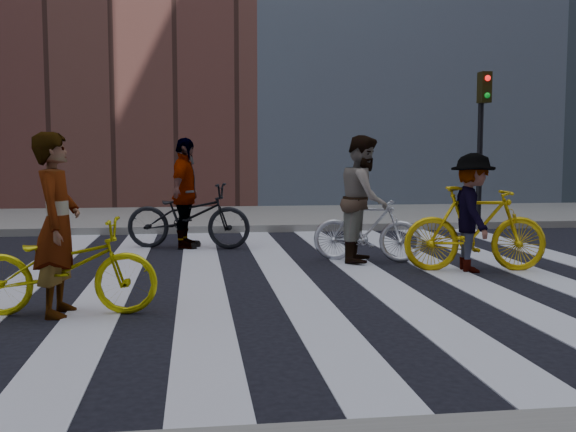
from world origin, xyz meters
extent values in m
plane|color=black|center=(0.00, 0.00, 0.00)|extent=(100.00, 100.00, 0.00)
cube|color=gray|center=(0.00, 7.50, 0.07)|extent=(100.00, 5.00, 0.15)
cube|color=silver|center=(-3.85, 0.00, 0.01)|extent=(0.55, 10.00, 0.01)
cube|color=silver|center=(-2.75, 0.00, 0.01)|extent=(0.55, 10.00, 0.01)
cube|color=silver|center=(-1.65, 0.00, 0.01)|extent=(0.55, 10.00, 0.01)
cube|color=silver|center=(-0.55, 0.00, 0.01)|extent=(0.55, 10.00, 0.01)
cube|color=silver|center=(0.55, 0.00, 0.01)|extent=(0.55, 10.00, 0.01)
cube|color=silver|center=(1.65, 0.00, 0.01)|extent=(0.55, 10.00, 0.01)
cube|color=silver|center=(2.75, 0.00, 0.01)|extent=(0.55, 10.00, 0.01)
cylinder|color=black|center=(4.40, 5.40, 1.60)|extent=(0.12, 0.12, 3.20)
cube|color=black|center=(4.40, 5.25, 3.00)|extent=(0.22, 0.28, 0.65)
sphere|color=red|center=(4.40, 5.10, 3.18)|extent=(0.12, 0.12, 0.12)
sphere|color=#0CCC26|center=(4.40, 5.10, 2.82)|extent=(0.12, 0.12, 0.12)
imported|color=#CEC90B|center=(-3.02, -1.65, 0.48)|extent=(1.88, 0.75, 0.97)
imported|color=silver|center=(0.81, 1.16, 0.48)|extent=(1.67, 1.00, 0.97)
imported|color=gold|center=(2.06, 0.15, 0.58)|extent=(2.00, 0.82, 1.17)
imported|color=black|center=(-1.84, 2.93, 0.55)|extent=(2.22, 1.21, 1.11)
imported|color=slate|center=(-3.07, -1.65, 0.91)|extent=(0.47, 0.69, 1.82)
imported|color=slate|center=(0.76, 1.16, 0.94)|extent=(0.99, 1.10, 1.87)
imported|color=slate|center=(2.01, 0.15, 0.81)|extent=(0.74, 1.12, 1.62)
imported|color=slate|center=(-1.89, 2.93, 0.94)|extent=(0.70, 1.17, 1.87)
camera|label=1|loc=(-1.72, -8.51, 1.61)|focal=42.00mm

